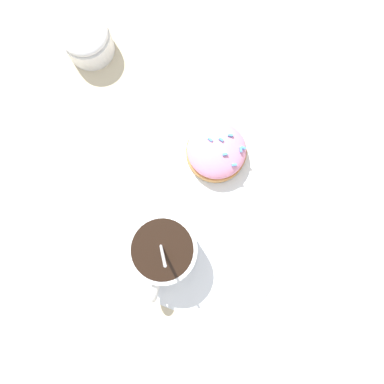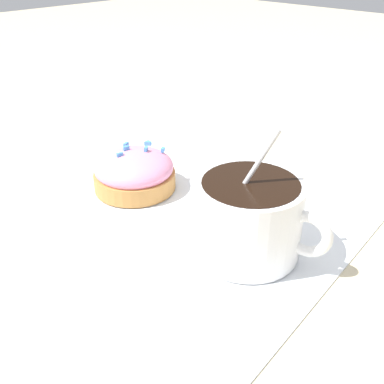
# 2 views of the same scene
# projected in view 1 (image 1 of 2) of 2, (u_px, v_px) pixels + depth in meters

# --- Properties ---
(ground_plane) EXTENTS (3.00, 3.00, 0.00)m
(ground_plane) POSITION_uv_depth(u_px,v_px,m) (193.00, 202.00, 0.56)
(ground_plane) COLOR #C6B793
(paper_napkin) EXTENTS (0.34, 0.32, 0.00)m
(paper_napkin) POSITION_uv_depth(u_px,v_px,m) (193.00, 202.00, 0.56)
(paper_napkin) COLOR white
(paper_napkin) RESTS_ON ground_plane
(coffee_cup) EXTENTS (0.12, 0.09, 0.12)m
(coffee_cup) POSITION_uv_depth(u_px,v_px,m) (164.00, 250.00, 0.51)
(coffee_cup) COLOR white
(coffee_cup) RESTS_ON paper_napkin
(frosted_pastry) EXTENTS (0.09, 0.09, 0.05)m
(frosted_pastry) POSITION_uv_depth(u_px,v_px,m) (219.00, 152.00, 0.55)
(frosted_pastry) COLOR #C18442
(frosted_pastry) RESTS_ON paper_napkin
(sugar_bowl) EXTENTS (0.07, 0.07, 0.06)m
(sugar_bowl) POSITION_uv_depth(u_px,v_px,m) (87.00, 39.00, 0.57)
(sugar_bowl) COLOR white
(sugar_bowl) RESTS_ON ground_plane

